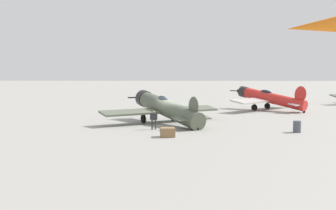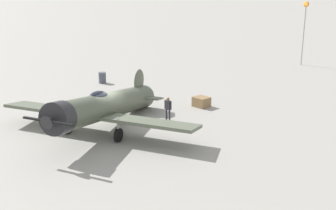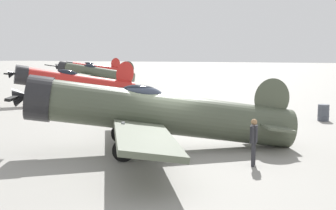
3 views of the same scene
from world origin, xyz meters
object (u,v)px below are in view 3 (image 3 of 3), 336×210
ground_crew_mechanic (254,138)px  airplane_foreground (155,113)px  airplane_far_line (93,72)px  airplane_mid_apron (72,83)px  airplane_outer_stand (91,69)px  fuel_drum (323,113)px

ground_crew_mechanic → airplane_foreground: bearing=162.0°
airplane_far_line → airplane_mid_apron: bearing=106.2°
airplane_foreground → airplane_outer_stand: size_ratio=1.08×
airplane_foreground → ground_crew_mechanic: (-0.78, -4.15, -0.50)m
airplane_far_line → ground_crew_mechanic: size_ratio=7.16×
airplane_mid_apron → fuel_drum: airplane_mid_apron is taller
airplane_foreground → fuel_drum: size_ratio=11.99×
airplane_foreground → ground_crew_mechanic: airplane_foreground is taller
airplane_far_line → airplane_foreground: bearing=114.5°
airplane_foreground → airplane_mid_apron: airplane_mid_apron is taller
airplane_outer_stand → fuel_drum: 50.85m
airplane_outer_stand → fuel_drum: airplane_outer_stand is taller
airplane_mid_apron → airplane_foreground: bearing=89.5°
airplane_far_line → airplane_outer_stand: size_ratio=1.10×
airplane_far_line → airplane_outer_stand: (14.11, 10.09, -0.07)m
airplane_far_line → fuel_drum: airplane_far_line is taller
airplane_mid_apron → ground_crew_mechanic: size_ratio=6.57×
airplane_mid_apron → ground_crew_mechanic: 22.22m
airplane_foreground → fuel_drum: 12.27m
airplane_foreground → airplane_mid_apron: bearing=-76.0°
airplane_far_line → airplane_outer_stand: airplane_outer_stand is taller
fuel_drum → ground_crew_mechanic: bearing=174.3°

